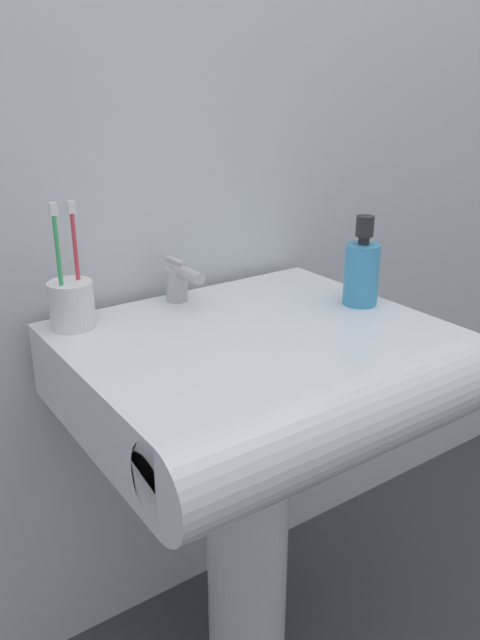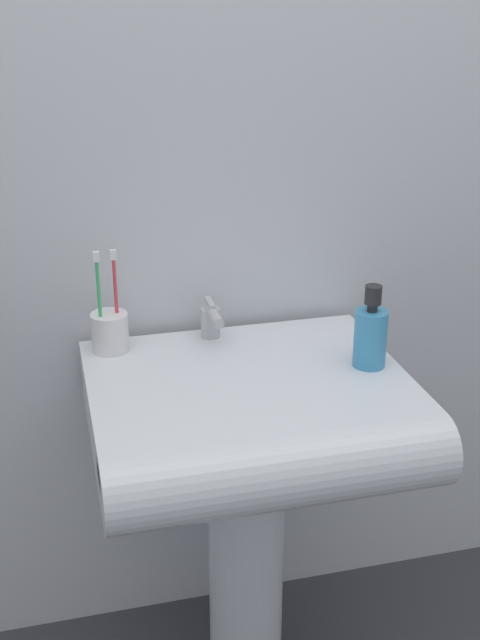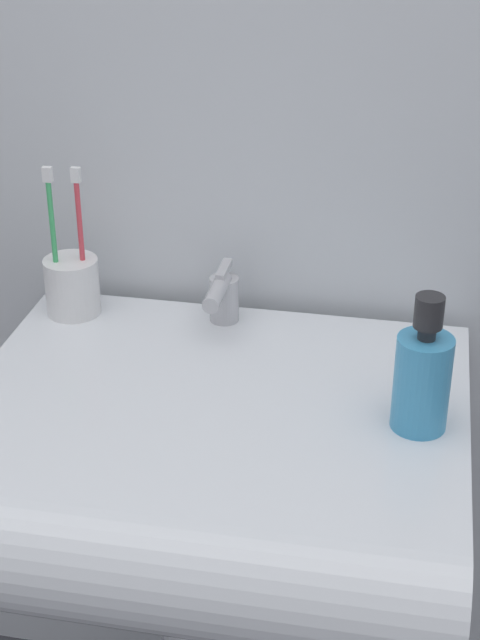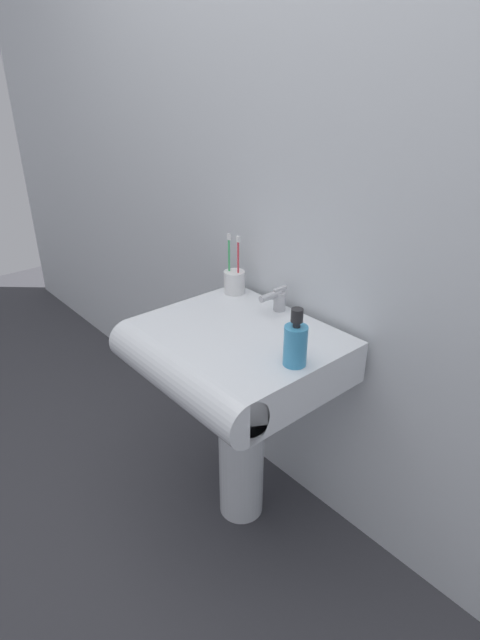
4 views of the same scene
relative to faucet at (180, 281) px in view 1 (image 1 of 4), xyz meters
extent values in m
cube|color=silver|center=(0.03, 0.10, 0.42)|extent=(5.00, 0.05, 2.40)
cylinder|color=white|center=(0.03, -0.18, -0.48)|extent=(0.16, 0.16, 0.61)
cube|color=white|center=(0.03, -0.18, -0.11)|extent=(0.60, 0.46, 0.13)
cylinder|color=white|center=(0.03, -0.41, -0.11)|extent=(0.60, 0.13, 0.13)
cylinder|color=#B7B7BC|center=(0.00, 0.01, -0.01)|extent=(0.04, 0.04, 0.06)
cylinder|color=#B7B7BC|center=(0.00, -0.03, 0.02)|extent=(0.02, 0.08, 0.02)
cube|color=#B7B7BC|center=(0.00, 0.01, 0.03)|extent=(0.01, 0.06, 0.01)
cylinder|color=white|center=(-0.21, -0.01, 0.00)|extent=(0.07, 0.07, 0.08)
cylinder|color=#3FB266|center=(-0.22, -0.01, 0.06)|extent=(0.01, 0.01, 0.18)
cube|color=white|center=(-0.22, -0.01, 0.16)|extent=(0.01, 0.01, 0.02)
cylinder|color=#D83F4C|center=(-0.19, 0.00, 0.06)|extent=(0.01, 0.01, 0.17)
cube|color=white|center=(-0.19, 0.00, 0.16)|extent=(0.01, 0.01, 0.02)
cylinder|color=#3F99CC|center=(0.27, -0.20, 0.01)|extent=(0.06, 0.06, 0.11)
cylinder|color=#262628|center=(0.27, -0.20, 0.08)|extent=(0.02, 0.02, 0.01)
cylinder|color=#262628|center=(0.27, -0.20, 0.10)|extent=(0.03, 0.03, 0.04)
camera|label=1|loc=(-0.53, -0.96, 0.35)|focal=35.00mm
camera|label=2|loc=(-0.31, -1.48, 0.64)|focal=45.00mm
camera|label=3|loc=(0.25, -1.14, 0.58)|focal=55.00mm
camera|label=4|loc=(1.04, -1.05, 0.66)|focal=28.00mm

